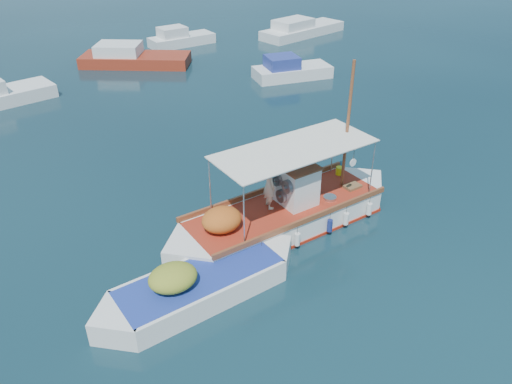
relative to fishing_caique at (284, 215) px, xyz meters
name	(u,v)px	position (x,y,z in m)	size (l,w,h in m)	color
ground	(290,224)	(0.33, 0.05, -0.56)	(160.00, 160.00, 0.00)	black
fishing_caique	(284,215)	(0.00, 0.00, 0.00)	(10.19, 3.64, 6.27)	white
dinghy	(199,287)	(-4.31, -2.17, -0.18)	(7.27, 2.83, 1.79)	white
bg_boat_n	(132,59)	(0.37, 23.62, -0.06)	(8.30, 6.34, 1.80)	maroon
bg_boat_ne	(290,71)	(9.38, 15.63, -0.06)	(5.56, 2.85, 1.80)	silver
bg_boat_e	(301,30)	(16.35, 25.71, -0.06)	(8.97, 4.85, 1.80)	silver
bg_boat_far_n	(180,39)	(5.47, 27.44, -0.06)	(5.74, 2.74, 1.80)	silver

